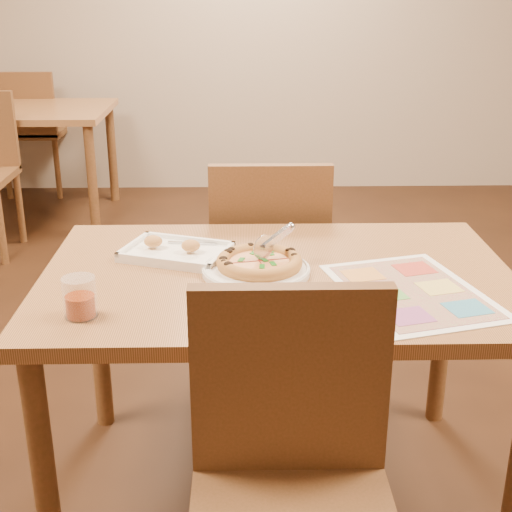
{
  "coord_description": "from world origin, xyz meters",
  "views": [
    {
      "loc": [
        -0.1,
        -1.82,
        1.47
      ],
      "look_at": [
        -0.06,
        -0.0,
        0.77
      ],
      "focal_mm": 50.0,
      "sensor_mm": 36.0,
      "label": 1
    }
  ],
  "objects_px": {
    "dining_table": "(278,301)",
    "plate": "(256,270)",
    "chair_far": "(269,249)",
    "bg_chair_far": "(30,118)",
    "bg_table": "(7,122)",
    "menu": "(412,291)",
    "glass_tumbler": "(80,300)",
    "appetizer_tray": "(176,252)",
    "pizza": "(259,262)",
    "pizza_cutter": "(273,240)",
    "chair_near": "(292,453)"
  },
  "relations": [
    {
      "from": "bg_chair_far",
      "to": "appetizer_tray",
      "type": "distance_m",
      "value": 3.43
    },
    {
      "from": "dining_table",
      "to": "chair_far",
      "type": "bearing_deg",
      "value": 90.0
    },
    {
      "from": "menu",
      "to": "dining_table",
      "type": "bearing_deg",
      "value": 157.42
    },
    {
      "from": "bg_table",
      "to": "bg_chair_far",
      "type": "bearing_deg",
      "value": 90.0
    },
    {
      "from": "plate",
      "to": "glass_tumbler",
      "type": "xyz_separation_m",
      "value": [
        -0.42,
        -0.26,
        0.04
      ]
    },
    {
      "from": "bg_table",
      "to": "pizza_cutter",
      "type": "bearing_deg",
      "value": -60.09
    },
    {
      "from": "plate",
      "to": "pizza",
      "type": "bearing_deg",
      "value": 44.51
    },
    {
      "from": "pizza_cutter",
      "to": "menu",
      "type": "xyz_separation_m",
      "value": [
        0.35,
        -0.18,
        -0.08
      ]
    },
    {
      "from": "bg_table",
      "to": "bg_chair_far",
      "type": "xyz_separation_m",
      "value": [
        0.0,
        0.5,
        -0.07
      ]
    },
    {
      "from": "glass_tumbler",
      "to": "pizza_cutter",
      "type": "bearing_deg",
      "value": 32.87
    },
    {
      "from": "glass_tumbler",
      "to": "pizza",
      "type": "bearing_deg",
      "value": 32.25
    },
    {
      "from": "bg_chair_far",
      "to": "plate",
      "type": "relative_size",
      "value": 1.58
    },
    {
      "from": "chair_far",
      "to": "glass_tumbler",
      "type": "height_order",
      "value": "chair_far"
    },
    {
      "from": "chair_far",
      "to": "bg_chair_far",
      "type": "xyz_separation_m",
      "value": [
        -1.6,
        2.7,
        0.0
      ]
    },
    {
      "from": "pizza",
      "to": "appetizer_tray",
      "type": "distance_m",
      "value": 0.27
    },
    {
      "from": "chair_far",
      "to": "bg_chair_far",
      "type": "relative_size",
      "value": 1.0
    },
    {
      "from": "menu",
      "to": "pizza",
      "type": "bearing_deg",
      "value": 159.15
    },
    {
      "from": "appetizer_tray",
      "to": "plate",
      "type": "bearing_deg",
      "value": -30.03
    },
    {
      "from": "bg_chair_far",
      "to": "appetizer_tray",
      "type": "height_order",
      "value": "bg_chair_far"
    },
    {
      "from": "glass_tumbler",
      "to": "menu",
      "type": "height_order",
      "value": "glass_tumbler"
    },
    {
      "from": "chair_far",
      "to": "appetizer_tray",
      "type": "distance_m",
      "value": 0.58
    },
    {
      "from": "chair_near",
      "to": "menu",
      "type": "height_order",
      "value": "chair_near"
    },
    {
      "from": "plate",
      "to": "appetizer_tray",
      "type": "bearing_deg",
      "value": 149.97
    },
    {
      "from": "bg_table",
      "to": "plate",
      "type": "height_order",
      "value": "plate"
    },
    {
      "from": "chair_far",
      "to": "pizza",
      "type": "xyz_separation_m",
      "value": [
        -0.05,
        -0.59,
        0.18
      ]
    },
    {
      "from": "chair_far",
      "to": "bg_chair_far",
      "type": "height_order",
      "value": "same"
    },
    {
      "from": "chair_near",
      "to": "pizza",
      "type": "relative_size",
      "value": 1.97
    },
    {
      "from": "bg_table",
      "to": "pizza",
      "type": "bearing_deg",
      "value": -60.99
    },
    {
      "from": "plate",
      "to": "appetizer_tray",
      "type": "distance_m",
      "value": 0.27
    },
    {
      "from": "dining_table",
      "to": "plate",
      "type": "distance_m",
      "value": 0.11
    },
    {
      "from": "plate",
      "to": "pizza_cutter",
      "type": "height_order",
      "value": "pizza_cutter"
    },
    {
      "from": "plate",
      "to": "chair_far",
      "type": "bearing_deg",
      "value": 84.26
    },
    {
      "from": "chair_near",
      "to": "menu",
      "type": "distance_m",
      "value": 0.59
    },
    {
      "from": "chair_near",
      "to": "glass_tumbler",
      "type": "xyz_separation_m",
      "value": [
        -0.48,
        0.34,
        0.2
      ]
    },
    {
      "from": "pizza",
      "to": "glass_tumbler",
      "type": "distance_m",
      "value": 0.51
    },
    {
      "from": "plate",
      "to": "appetizer_tray",
      "type": "relative_size",
      "value": 0.86
    },
    {
      "from": "plate",
      "to": "glass_tumbler",
      "type": "distance_m",
      "value": 0.5
    },
    {
      "from": "bg_chair_far",
      "to": "pizza_cutter",
      "type": "height_order",
      "value": "bg_chair_far"
    },
    {
      "from": "dining_table",
      "to": "bg_table",
      "type": "relative_size",
      "value": 1.0
    },
    {
      "from": "plate",
      "to": "pizza",
      "type": "distance_m",
      "value": 0.02
    },
    {
      "from": "dining_table",
      "to": "bg_chair_far",
      "type": "xyz_separation_m",
      "value": [
        -1.6,
        3.3,
        -0.07
      ]
    },
    {
      "from": "chair_far",
      "to": "menu",
      "type": "xyz_separation_m",
      "value": [
        0.34,
        -0.74,
        0.16
      ]
    },
    {
      "from": "chair_far",
      "to": "pizza",
      "type": "bearing_deg",
      "value": 85.05
    },
    {
      "from": "chair_far",
      "to": "chair_near",
      "type": "bearing_deg",
      "value": 90.0
    },
    {
      "from": "dining_table",
      "to": "pizza",
      "type": "xyz_separation_m",
      "value": [
        -0.05,
        0.01,
        0.11
      ]
    },
    {
      "from": "pizza",
      "to": "menu",
      "type": "xyz_separation_m",
      "value": [
        0.39,
        -0.15,
        -0.03
      ]
    },
    {
      "from": "bg_table",
      "to": "appetizer_tray",
      "type": "bearing_deg",
      "value": -63.88
    },
    {
      "from": "pizza_cutter",
      "to": "menu",
      "type": "bearing_deg",
      "value": -66.48
    },
    {
      "from": "plate",
      "to": "glass_tumbler",
      "type": "relative_size",
      "value": 2.99
    },
    {
      "from": "bg_chair_far",
      "to": "glass_tumbler",
      "type": "relative_size",
      "value": 4.72
    }
  ]
}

